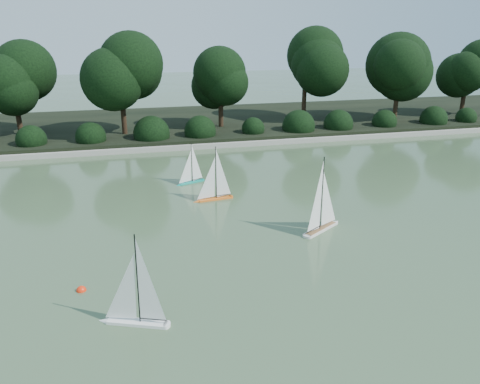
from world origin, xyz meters
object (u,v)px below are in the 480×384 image
Objects in this scene: sailboat_white_a at (131,309)px; sailboat_white_b at (324,217)px; sailboat_teal at (189,177)px; race_buoy at (81,291)px; sailboat_orange at (212,191)px.

sailboat_white_b is (4.31, 2.62, 0.03)m from sailboat_white_a.
sailboat_teal is 7.52× the size of race_buoy.
sailboat_white_a reaches higher than sailboat_teal.
sailboat_orange is (-2.11, 2.44, -0.04)m from sailboat_white_b.
sailboat_orange reaches higher than race_buoy.
race_buoy is at bearing -116.05° from sailboat_teal.
sailboat_orange is 1.58m from sailboat_teal.
sailboat_orange is 1.19× the size of sailboat_teal.
sailboat_orange is 8.94× the size of race_buoy.
sailboat_teal is at bearing 104.15° from sailboat_orange.
sailboat_white_b reaches higher than race_buoy.
sailboat_orange reaches higher than sailboat_teal.
sailboat_white_a is 5.52m from sailboat_orange.
sailboat_white_a is 1.24× the size of sailboat_teal.
race_buoy is at bearing 125.14° from sailboat_white_a.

